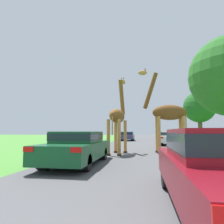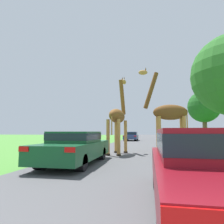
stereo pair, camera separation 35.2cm
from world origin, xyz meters
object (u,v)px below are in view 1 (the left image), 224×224
at_px(car_queue_right, 167,138).
at_px(car_far_ahead, 127,136).
at_px(giraffe_near_road, 118,117).
at_px(giraffe_companion, 168,114).
at_px(car_queue_left, 78,146).
at_px(tree_centre_back, 199,107).

bearing_deg(car_queue_right, car_far_ahead, 117.37).
bearing_deg(car_far_ahead, car_queue_right, -62.63).
xyz_separation_m(giraffe_near_road, giraffe_companion, (2.94, 0.99, 0.22)).
bearing_deg(car_queue_left, giraffe_near_road, 73.06).
xyz_separation_m(giraffe_near_road, car_queue_right, (3.74, 8.78, -1.41)).
relative_size(giraffe_near_road, tree_centre_back, 0.73).
bearing_deg(car_queue_right, car_queue_left, -111.29).
relative_size(giraffe_companion, car_far_ahead, 1.13).
height_order(giraffe_near_road, car_queue_left, giraffe_near_road).
xyz_separation_m(car_queue_left, tree_centre_back, (10.12, 20.47, 3.88)).
xyz_separation_m(giraffe_near_road, car_queue_left, (-1.14, -3.75, -1.43)).
xyz_separation_m(car_queue_left, car_far_ahead, (0.28, 21.41, -0.01)).
xyz_separation_m(giraffe_companion, car_queue_left, (-4.09, -4.74, -1.65)).
xyz_separation_m(giraffe_companion, tree_centre_back, (6.03, 15.72, 2.24)).
distance_m(car_queue_left, car_far_ahead, 21.41).
bearing_deg(car_far_ahead, tree_centre_back, -5.49).
distance_m(car_far_ahead, tree_centre_back, 10.62).
bearing_deg(car_queue_left, car_queue_right, 68.71).
relative_size(giraffe_companion, car_queue_left, 1.14).
distance_m(giraffe_near_road, car_queue_right, 9.64).
xyz_separation_m(giraffe_companion, car_queue_right, (0.80, 7.78, -1.63)).
height_order(giraffe_near_road, car_queue_right, giraffe_near_road).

